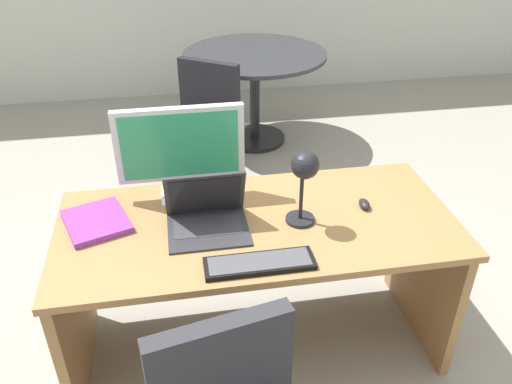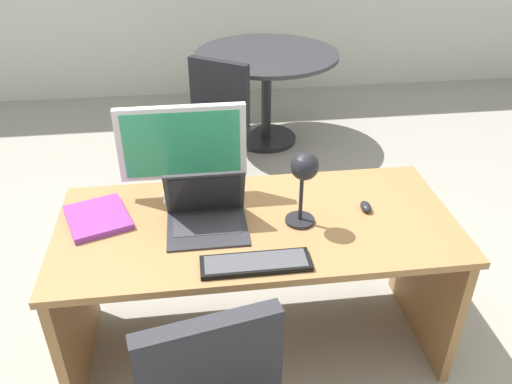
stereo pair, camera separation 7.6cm
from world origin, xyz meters
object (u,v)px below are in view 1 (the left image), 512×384
(meeting_table, at_px, (255,75))
(meeting_chair_near, at_px, (200,143))
(desk, at_px, (255,256))
(keyboard, at_px, (259,263))
(mouse, at_px, (364,204))
(desk_lamp, at_px, (304,174))
(laptop, at_px, (206,209))
(book, at_px, (96,221))
(monitor, at_px, (180,147))

(meeting_table, bearing_deg, meeting_chair_near, -124.39)
(desk, distance_m, keyboard, 0.40)
(mouse, distance_m, meeting_chair_near, 1.61)
(mouse, xyz_separation_m, meeting_table, (-0.10, 2.18, -0.17))
(desk_lamp, distance_m, meeting_chair_near, 1.66)
(laptop, bearing_deg, book, 170.01)
(keyboard, relative_size, desk_lamp, 1.22)
(book, xyz_separation_m, meeting_chair_near, (0.51, 1.37, -0.36))
(keyboard, bearing_deg, meeting_table, 80.66)
(monitor, bearing_deg, desk, -34.90)
(meeting_table, height_order, meeting_chair_near, meeting_chair_near)
(meeting_chair_near, bearing_deg, keyboard, -86.87)
(desk, height_order, laptop, laptop)
(desk, relative_size, monitor, 3.04)
(laptop, relative_size, mouse, 4.15)
(monitor, bearing_deg, laptop, -71.16)
(laptop, relative_size, keyboard, 0.79)
(monitor, relative_size, meeting_chair_near, 0.60)
(desk, xyz_separation_m, keyboard, (-0.04, -0.33, 0.23))
(desk_lamp, distance_m, meeting_table, 2.29)
(mouse, bearing_deg, meeting_chair_near, 112.72)
(monitor, relative_size, desk_lamp, 1.62)
(laptop, height_order, keyboard, laptop)
(keyboard, xyz_separation_m, book, (-0.61, 0.37, 0.00))
(desk, relative_size, mouse, 21.19)
(monitor, xyz_separation_m, laptop, (0.08, -0.23, -0.17))
(desk_lamp, bearing_deg, meeting_table, 85.09)
(laptop, height_order, meeting_table, laptop)
(laptop, height_order, mouse, laptop)
(keyboard, xyz_separation_m, desk_lamp, (0.21, 0.23, 0.22))
(keyboard, bearing_deg, laptop, 119.10)
(desk, xyz_separation_m, meeting_table, (0.37, 2.15, 0.07))
(mouse, distance_m, book, 1.12)
(mouse, bearing_deg, book, 176.45)
(monitor, bearing_deg, book, -156.93)
(keyboard, bearing_deg, desk_lamp, 46.74)
(book, height_order, meeting_table, meeting_table)
(monitor, relative_size, mouse, 6.98)
(desk, height_order, mouse, mouse)
(desk, distance_m, meeting_table, 2.19)
(meeting_chair_near, bearing_deg, mouse, -67.28)
(monitor, distance_m, mouse, 0.82)
(desk_lamp, bearing_deg, laptop, 170.21)
(meeting_table, relative_size, meeting_chair_near, 1.25)
(keyboard, distance_m, book, 0.71)
(desk, xyz_separation_m, mouse, (0.47, -0.03, 0.24))
(keyboard, distance_m, mouse, 0.59)
(mouse, xyz_separation_m, book, (-1.12, 0.07, -0.00))
(monitor, distance_m, book, 0.46)
(book, bearing_deg, keyboard, -31.49)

